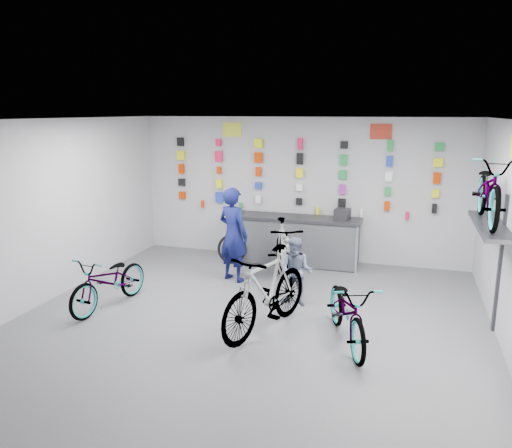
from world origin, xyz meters
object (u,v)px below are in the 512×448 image
(bike_center, at_px, (266,291))
(clerk, at_px, (233,234))
(bike_left, at_px, (109,281))
(bike_right, at_px, (348,311))
(bike_service, at_px, (284,253))
(counter, at_px, (294,241))
(customer, at_px, (296,272))

(bike_center, bearing_deg, clerk, 140.32)
(bike_left, bearing_deg, bike_right, 6.31)
(bike_service, bearing_deg, bike_left, -163.67)
(bike_center, distance_m, bike_service, 1.99)
(counter, bearing_deg, bike_service, -86.03)
(counter, distance_m, clerk, 1.65)
(bike_center, xyz_separation_m, bike_right, (1.17, -0.06, -0.14))
(bike_left, xyz_separation_m, customer, (2.85, 0.97, 0.12))
(bike_center, bearing_deg, counter, 114.68)
(counter, relative_size, clerk, 1.53)
(bike_left, distance_m, bike_right, 3.83)
(counter, relative_size, bike_center, 1.34)
(counter, bearing_deg, customer, -76.82)
(bike_right, distance_m, clerk, 3.14)
(bike_right, bearing_deg, bike_service, 103.46)
(bike_service, bearing_deg, customer, -85.50)
(bike_right, bearing_deg, customer, 109.23)
(bike_left, distance_m, clerk, 2.39)
(bike_right, xyz_separation_m, customer, (-0.97, 1.15, 0.10))
(bike_center, xyz_separation_m, customer, (0.20, 1.09, -0.04))
(bike_right, xyz_separation_m, clerk, (-2.36, 2.03, 0.41))
(counter, height_order, bike_right, counter)
(counter, xyz_separation_m, bike_service, (0.09, -1.33, 0.11))
(clerk, distance_m, customer, 1.67)
(customer, bearing_deg, counter, 108.83)
(counter, bearing_deg, bike_right, -66.16)
(counter, height_order, bike_center, bike_center)
(bike_center, distance_m, clerk, 2.31)
(counter, relative_size, customer, 2.38)
(bike_center, distance_m, customer, 1.10)
(bike_center, distance_m, bike_right, 1.18)
(bike_left, bearing_deg, clerk, 60.60)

